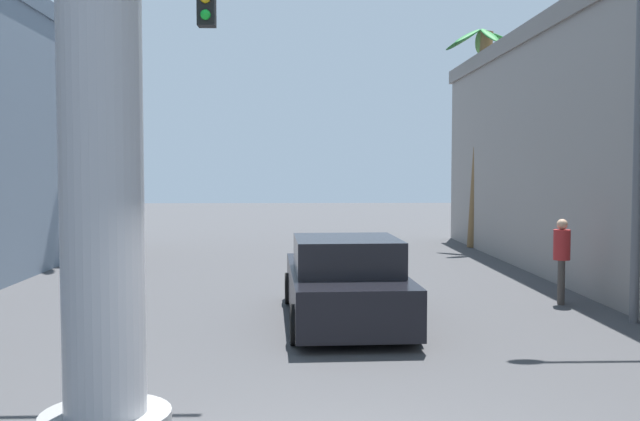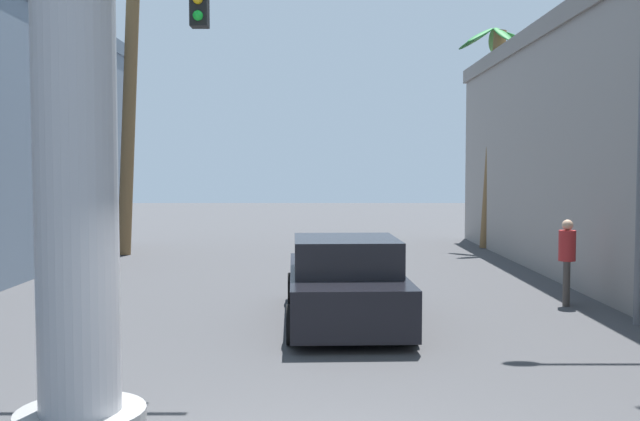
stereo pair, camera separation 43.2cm
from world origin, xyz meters
name	(u,v)px [view 1 (the left image)]	position (x,y,z in m)	size (l,w,h in m)	color
ground_plane	(313,293)	(0.00, 10.00, 0.00)	(88.91, 88.91, 0.00)	#424244
street_lamp	(621,70)	(5.37, 6.67, 4.52)	(2.36, 0.28, 7.55)	#59595E
traffic_light_mast	(15,80)	(-4.17, 3.94, 3.96)	(4.91, 0.32, 5.60)	#333333
car_lead	(345,283)	(0.49, 6.94, 0.70)	(2.24, 5.04, 1.56)	black
palm_tree_far_left	(115,87)	(-6.21, 17.49, 5.43)	(2.89, 3.14, 9.57)	brown
palm_tree_far_right	(480,123)	(6.14, 19.32, 4.43)	(2.59, 2.67, 7.81)	brown
pedestrian_mid_right	(562,254)	(5.06, 8.51, 1.03)	(0.43, 0.43, 1.76)	#3F3833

